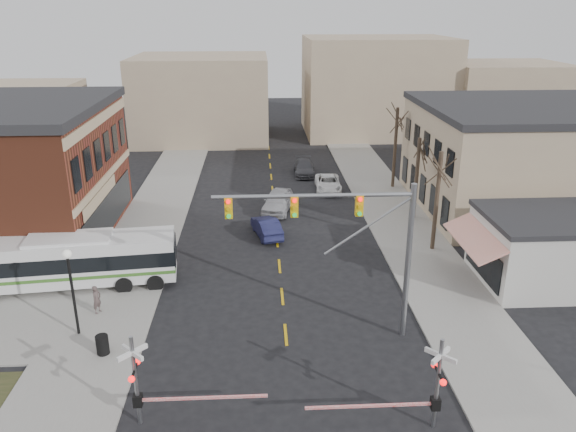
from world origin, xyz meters
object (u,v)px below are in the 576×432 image
at_px(trash_bin, 102,345).
at_px(pedestrian_far, 121,274).
at_px(rr_crossing_west, 147,381).
at_px(car_a, 278,201).
at_px(street_lamp, 70,275).
at_px(car_d, 304,168).
at_px(car_b, 267,227).
at_px(transit_bus, 72,260).
at_px(rr_crossing_east, 426,385).
at_px(pedestrian_near, 97,299).
at_px(traffic_signal_mast, 355,231).
at_px(car_c, 328,183).

bearing_deg(trash_bin, pedestrian_far, 95.14).
height_order(rr_crossing_west, car_a, rr_crossing_west).
bearing_deg(street_lamp, car_d, 64.11).
relative_size(street_lamp, car_b, 1.10).
bearing_deg(transit_bus, rr_crossing_east, -36.48).
bearing_deg(trash_bin, car_d, 68.23).
relative_size(rr_crossing_east, street_lamp, 1.22).
relative_size(rr_crossing_east, trash_bin, 5.88).
xyz_separation_m(car_a, car_b, (-0.99, -5.20, -0.16)).
relative_size(car_d, pedestrian_near, 3.01).
height_order(trash_bin, car_a, car_a).
bearing_deg(street_lamp, car_a, 58.98).
bearing_deg(pedestrian_near, street_lamp, -167.82).
height_order(transit_bus, pedestrian_far, transit_bus).
bearing_deg(traffic_signal_mast, trash_bin, -175.14).
height_order(traffic_signal_mast, car_b, traffic_signal_mast).
relative_size(trash_bin, car_a, 0.19).
relative_size(car_a, car_b, 1.19).
xyz_separation_m(car_d, pedestrian_far, (-12.61, -23.35, 0.31)).
bearing_deg(pedestrian_far, car_c, 17.96).
bearing_deg(rr_crossing_west, rr_crossing_east, -4.37).
bearing_deg(rr_crossing_east, rr_crossing_west, 175.63).
bearing_deg(rr_crossing_east, car_c, 90.12).
height_order(rr_crossing_east, street_lamp, street_lamp).
height_order(car_b, car_c, car_b).
bearing_deg(car_a, transit_bus, -121.81).
bearing_deg(pedestrian_near, transit_bus, 58.14).
bearing_deg(rr_crossing_east, transit_bus, 143.52).
relative_size(pedestrian_near, pedestrian_far, 0.90).
distance_m(car_a, car_d, 10.82).
relative_size(rr_crossing_west, street_lamp, 1.22).
distance_m(transit_bus, street_lamp, 5.85).
relative_size(transit_bus, car_d, 2.56).
height_order(street_lamp, car_b, street_lamp).
bearing_deg(car_d, car_a, -103.90).
bearing_deg(car_b, trash_bin, 47.26).
distance_m(rr_crossing_east, pedestrian_far, 18.97).
xyz_separation_m(transit_bus, traffic_signal_mast, (15.45, -6.15, 3.98)).
relative_size(car_b, car_d, 0.89).
relative_size(traffic_signal_mast, trash_bin, 9.87).
xyz_separation_m(rr_crossing_east, pedestrian_near, (-15.06, 9.47, -1.06)).
bearing_deg(rr_crossing_east, pedestrian_near, 147.83).
bearing_deg(transit_bus, car_c, 45.81).
bearing_deg(car_d, pedestrian_near, -114.77).
distance_m(car_b, pedestrian_near, 14.06).
distance_m(rr_crossing_west, car_d, 35.97).
distance_m(car_b, car_d, 16.10).
relative_size(transit_bus, rr_crossing_west, 2.16).
relative_size(trash_bin, pedestrian_far, 0.55).
bearing_deg(car_a, trash_bin, -101.51).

